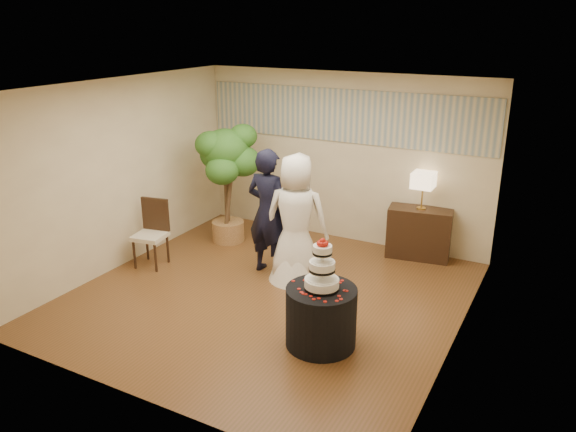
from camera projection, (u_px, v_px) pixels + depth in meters
The scene contains 15 objects.
floor at pixel (268, 296), 7.67m from camera, with size 5.00×5.00×0.00m, color brown.
ceiling at pixel (265, 87), 6.74m from camera, with size 5.00×5.00×0.00m, color white.
wall_back at pixel (342, 158), 9.28m from camera, with size 5.00×0.06×2.80m, color beige.
wall_front at pixel (129, 271), 5.12m from camera, with size 5.00×0.06×2.80m, color beige.
wall_left at pixel (121, 174), 8.31m from camera, with size 0.06×5.00×2.80m, color beige.
wall_right at pixel (465, 231), 6.09m from camera, with size 0.06×5.00×2.80m, color beige.
mural_border at pixel (343, 116), 9.03m from camera, with size 4.90×0.02×0.85m, color #A6AA9A.
groom at pixel (268, 212), 8.10m from camera, with size 0.68×0.45×1.88m, color black.
bride at pixel (296, 219), 7.87m from camera, with size 0.91×0.79×1.86m, color white.
cake_table at pixel (321, 317), 6.41m from camera, with size 0.81×0.81×0.71m, color black.
wedding_cake at pixel (322, 264), 6.19m from camera, with size 0.40×0.40×0.61m, color white, non-canonical shape.
console at pixel (419, 233), 8.79m from camera, with size 0.97×0.43×0.81m, color black.
table_lamp at pixel (423, 191), 8.56m from camera, with size 0.33×0.33×0.58m, color beige, non-canonical shape.
ficus_tree at pixel (226, 183), 9.25m from camera, with size 0.96×0.96×2.03m, color #306520, non-canonical shape.
side_chair at pixel (150, 234), 8.45m from camera, with size 0.47×0.49×1.02m, color black, non-canonical shape.
Camera 1 is at (3.48, -5.93, 3.57)m, focal length 35.00 mm.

